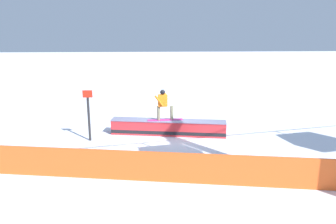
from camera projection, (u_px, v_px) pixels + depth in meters
ground_plane at (168, 135)px, 14.55m from camera, size 120.00×120.00×0.00m
grind_box at (168, 128)px, 14.47m from camera, size 5.15×1.50×0.68m
snowboarder at (163, 104)px, 14.20m from camera, size 1.59×0.47×1.38m
safety_fence at (177, 168)px, 9.84m from camera, size 12.78×2.25×0.98m
trail_marker at (89, 114)px, 13.51m from camera, size 0.40×0.10×2.17m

